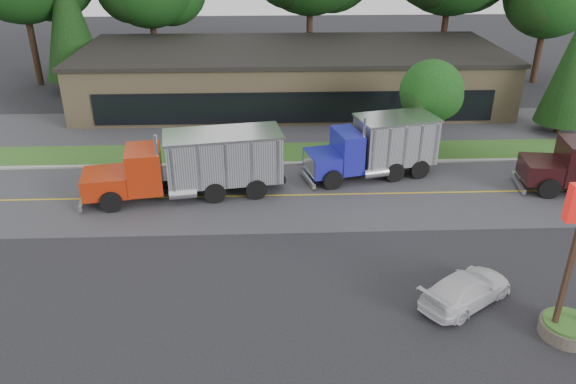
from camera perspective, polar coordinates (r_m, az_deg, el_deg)
name	(u,v)px	position (r m, az deg, el deg)	size (l,w,h in m)	color
ground	(270,299)	(22.26, -1.83, -10.80)	(140.00, 140.00, 0.00)	#303035
road	(268,196)	(29.94, -2.02, -0.39)	(60.00, 8.00, 0.02)	#4E4E52
center_line	(268,196)	(29.94, -2.02, -0.39)	(60.00, 0.12, 0.01)	gold
curb	(268,165)	(33.75, -2.08, 2.79)	(60.00, 0.30, 0.12)	#9E9E99
grass_verge	(267,153)	(35.41, -2.10, 3.95)	(60.00, 3.40, 0.03)	#316221
far_parking	(267,127)	(40.09, -2.15, 6.65)	(60.00, 7.00, 0.02)	#4E4E52
strip_mall	(291,77)	(45.29, 0.34, 11.61)	(32.00, 12.00, 4.00)	#97805C
evergreen_left	(68,18)	(50.92, -21.45, 16.17)	(4.83, 4.83, 10.98)	#382619
evergreen_right	(570,71)	(42.00, 26.76, 10.94)	(3.44, 3.44, 7.82)	#382619
tree_verge	(432,94)	(35.69, 14.41, 9.59)	(4.07, 3.83, 5.80)	#382619
dump_truck_red	(197,163)	(29.74, -9.26, 2.92)	(10.60, 4.12, 3.36)	black
dump_truck_blue	(378,145)	(32.16, 9.16, 4.71)	(7.69, 4.18, 3.36)	black
rally_car	(466,289)	(22.78, 17.65, -9.36)	(1.72, 4.23, 1.23)	silver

